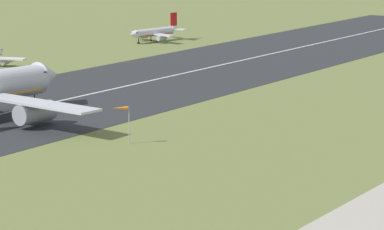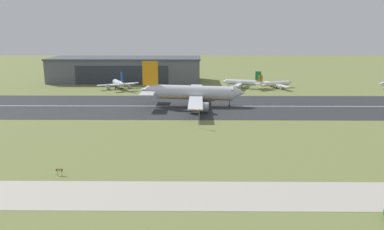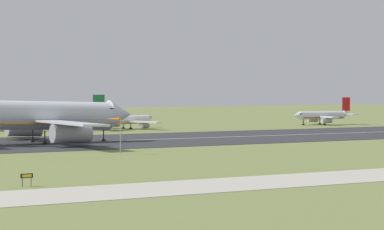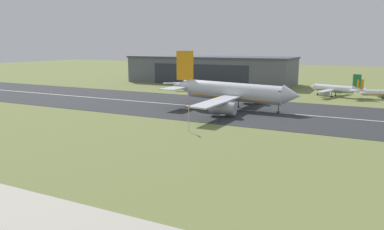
{
  "view_description": "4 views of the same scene",
  "coord_description": "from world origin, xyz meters",
  "px_view_note": "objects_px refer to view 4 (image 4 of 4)",
  "views": [
    {
      "loc": [
        -105.88,
        -11.92,
        35.27
      ],
      "look_at": [
        4.58,
        67.61,
        6.44
      ],
      "focal_mm": 85.0,
      "sensor_mm": 36.0,
      "label": 1
    },
    {
      "loc": [
        3.83,
        -36.9,
        32.09
      ],
      "look_at": [
        2.75,
        75.93,
        5.47
      ],
      "focal_mm": 35.0,
      "sensor_mm": 36.0,
      "label": 2
    },
    {
      "loc": [
        -62.42,
        -58.86,
        11.47
      ],
      "look_at": [
        15.43,
        74.17,
        6.68
      ],
      "focal_mm": 85.0,
      "sensor_mm": 36.0,
      "label": 3
    },
    {
      "loc": [
        45.57,
        2.83,
        20.63
      ],
      "look_at": [
        12.15,
        68.26,
        6.75
      ],
      "focal_mm": 35.0,
      "sensor_mm": 36.0,
      "label": 4
    }
  ],
  "objects_px": {
    "windsock_pole": "(187,108)",
    "airplane_parked_east": "(384,93)",
    "airplane_landing": "(233,92)",
    "airplane_parked_centre": "(186,82)",
    "airplane_parked_far_east": "(334,89)"
  },
  "relations": [
    {
      "from": "airplane_landing",
      "to": "airplane_parked_far_east",
      "type": "xyz_separation_m",
      "value": [
        25.57,
        46.58,
        -2.37
      ]
    },
    {
      "from": "airplane_parked_centre",
      "to": "airplane_parked_east",
      "type": "relative_size",
      "value": 0.94
    },
    {
      "from": "airplane_parked_east",
      "to": "windsock_pole",
      "type": "height_order",
      "value": "airplane_parked_east"
    },
    {
      "from": "airplane_parked_far_east",
      "to": "airplane_parked_centre",
      "type": "bearing_deg",
      "value": -177.11
    },
    {
      "from": "airplane_landing",
      "to": "airplane_parked_east",
      "type": "xyz_separation_m",
      "value": [
        43.58,
        47.11,
        -3.06
      ]
    },
    {
      "from": "airplane_parked_east",
      "to": "windsock_pole",
      "type": "xyz_separation_m",
      "value": [
        -42.39,
        -81.07,
        3.24
      ]
    },
    {
      "from": "airplane_parked_centre",
      "to": "airplane_parked_far_east",
      "type": "bearing_deg",
      "value": 2.89
    },
    {
      "from": "airplane_landing",
      "to": "airplane_parked_centre",
      "type": "relative_size",
      "value": 2.7
    },
    {
      "from": "windsock_pole",
      "to": "airplane_parked_east",
      "type": "bearing_deg",
      "value": 62.4
    },
    {
      "from": "airplane_parked_centre",
      "to": "windsock_pole",
      "type": "xyz_separation_m",
      "value": [
        41.13,
        -77.23,
        2.64
      ]
    },
    {
      "from": "airplane_parked_centre",
      "to": "airplane_parked_far_east",
      "type": "height_order",
      "value": "airplane_parked_centre"
    },
    {
      "from": "windsock_pole",
      "to": "airplane_parked_far_east",
      "type": "bearing_deg",
      "value": 73.16
    },
    {
      "from": "airplane_landing",
      "to": "airplane_parked_centre",
      "type": "xyz_separation_m",
      "value": [
        -39.95,
        43.26,
        -2.46
      ]
    },
    {
      "from": "airplane_parked_east",
      "to": "airplane_parked_far_east",
      "type": "distance_m",
      "value": 18.03
    },
    {
      "from": "airplane_landing",
      "to": "airplane_parked_centre",
      "type": "bearing_deg",
      "value": 132.72
    }
  ]
}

